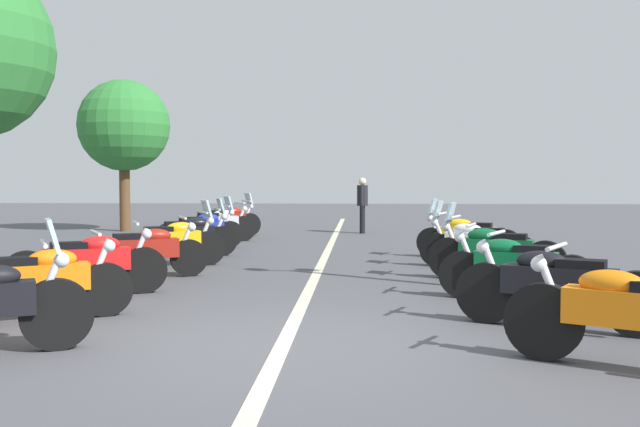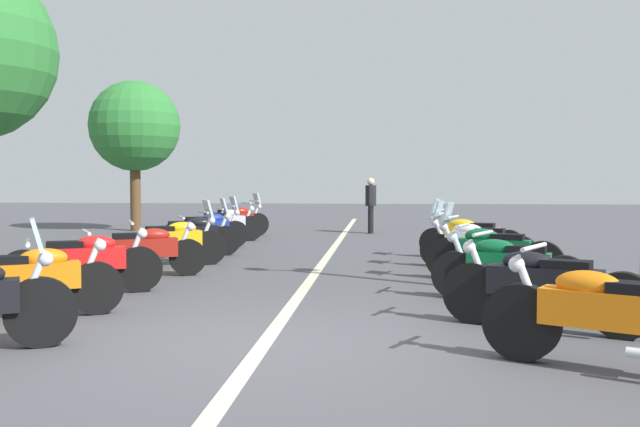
% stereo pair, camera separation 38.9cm
% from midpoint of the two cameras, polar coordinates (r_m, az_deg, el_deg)
% --- Properties ---
extents(ground_plane, '(80.00, 80.00, 0.00)m').
position_cam_midpoint_polar(ground_plane, '(6.82, -3.00, -10.62)').
color(ground_plane, '#4C4C51').
extents(lane_centre_stripe, '(30.00, 0.16, 0.01)m').
position_cam_midpoint_polar(lane_centre_stripe, '(13.54, 1.11, -3.93)').
color(lane_centre_stripe, beige).
rests_on(lane_centre_stripe, ground_plane).
extents(motorcycle_left_row_1, '(1.19, 1.91, 0.99)m').
position_cam_midpoint_polar(motorcycle_left_row_1, '(8.53, -21.29, -5.01)').
color(motorcycle_left_row_1, black).
rests_on(motorcycle_left_row_1, ground_plane).
extents(motorcycle_left_row_2, '(1.06, 2.02, 1.00)m').
position_cam_midpoint_polar(motorcycle_left_row_2, '(10.13, -17.51, -3.71)').
color(motorcycle_left_row_2, black).
rests_on(motorcycle_left_row_2, ground_plane).
extents(motorcycle_left_row_3, '(1.04, 1.93, 0.98)m').
position_cam_midpoint_polar(motorcycle_left_row_3, '(11.67, -13.15, -2.88)').
color(motorcycle_left_row_3, black).
rests_on(motorcycle_left_row_3, ground_plane).
extents(motorcycle_left_row_4, '(1.13, 1.82, 1.21)m').
position_cam_midpoint_polar(motorcycle_left_row_4, '(13.05, -10.89, -2.19)').
color(motorcycle_left_row_4, black).
rests_on(motorcycle_left_row_4, ground_plane).
extents(motorcycle_left_row_5, '(1.00, 1.90, 1.20)m').
position_cam_midpoint_polar(motorcycle_left_row_5, '(14.68, -9.48, -1.65)').
color(motorcycle_left_row_5, black).
rests_on(motorcycle_left_row_5, ground_plane).
extents(motorcycle_left_row_6, '(1.14, 1.82, 1.20)m').
position_cam_midpoint_polar(motorcycle_left_row_6, '(16.38, -8.46, -1.19)').
color(motorcycle_left_row_6, black).
rests_on(motorcycle_left_row_6, ground_plane).
extents(motorcycle_left_row_7, '(1.25, 1.84, 1.01)m').
position_cam_midpoint_polar(motorcycle_left_row_7, '(18.00, -7.16, -0.83)').
color(motorcycle_left_row_7, black).
rests_on(motorcycle_left_row_7, ground_plane).
extents(motorcycle_left_row_8, '(1.19, 1.76, 1.21)m').
position_cam_midpoint_polar(motorcycle_left_row_8, '(19.71, -6.26, -0.50)').
color(motorcycle_left_row_8, black).
rests_on(motorcycle_left_row_8, ground_plane).
extents(motorcycle_right_row_0, '(1.16, 1.93, 1.02)m').
position_cam_midpoint_polar(motorcycle_right_row_0, '(6.30, 23.91, -7.60)').
color(motorcycle_right_row_0, black).
rests_on(motorcycle_right_row_0, ground_plane).
extents(motorcycle_right_row_1, '(1.11, 2.03, 1.01)m').
position_cam_midpoint_polar(motorcycle_right_row_1, '(7.79, 18.91, -5.59)').
color(motorcycle_right_row_1, black).
rests_on(motorcycle_right_row_1, ground_plane).
extents(motorcycle_right_row_2, '(0.91, 1.94, 0.99)m').
position_cam_midpoint_polar(motorcycle_right_row_2, '(9.47, 16.01, -4.17)').
color(motorcycle_right_row_2, black).
rests_on(motorcycle_right_row_2, ground_plane).
extents(motorcycle_right_row_3, '(0.97, 2.04, 1.22)m').
position_cam_midpoint_polar(motorcycle_right_row_3, '(11.24, 14.62, -2.98)').
color(motorcycle_right_row_3, black).
rests_on(motorcycle_right_row_3, ground_plane).
extents(motorcycle_right_row_4, '(0.97, 2.00, 1.20)m').
position_cam_midpoint_polar(motorcycle_right_row_4, '(12.80, 13.31, -2.33)').
color(motorcycle_right_row_4, black).
rests_on(motorcycle_right_row_4, ground_plane).
extents(motorcycle_right_row_5, '(0.95, 2.01, 1.19)m').
position_cam_midpoint_polar(motorcycle_right_row_5, '(14.37, 12.71, -1.79)').
color(motorcycle_right_row_5, black).
rests_on(motorcycle_right_row_5, ground_plane).
extents(bystander_1, '(0.53, 0.32, 1.63)m').
position_cam_midpoint_polar(bystander_1, '(20.79, 4.66, 1.02)').
color(bystander_1, black).
rests_on(bystander_1, ground_plane).
extents(roadside_tree_0, '(2.77, 2.77, 4.61)m').
position_cam_midpoint_polar(roadside_tree_0, '(22.50, -14.27, 6.81)').
color(roadside_tree_0, brown).
rests_on(roadside_tree_0, ground_plane).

